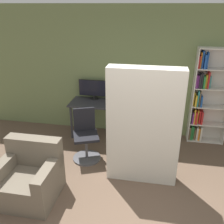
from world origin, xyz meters
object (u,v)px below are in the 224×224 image
at_px(mattress_near, 144,128).
at_px(bookshelf, 206,99).
at_px(monitor, 94,89).
at_px(office_chair, 86,139).
at_px(armchair, 30,177).

bearing_deg(mattress_near, bookshelf, 53.24).
distance_m(monitor, office_chair, 1.27).
xyz_separation_m(monitor, mattress_near, (1.17, -1.53, -0.06)).
distance_m(bookshelf, mattress_near, 1.91).
bearing_deg(bookshelf, mattress_near, -126.76).
relative_size(monitor, office_chair, 0.71).
bearing_deg(bookshelf, monitor, 179.96).
relative_size(mattress_near, armchair, 2.22).
bearing_deg(monitor, armchair, -101.37).
distance_m(office_chair, bookshelf, 2.53).
distance_m(bookshelf, armchair, 3.60).
distance_m(office_chair, armchair, 1.25).
relative_size(bookshelf, armchair, 2.29).
distance_m(office_chair, mattress_near, 1.28).
bearing_deg(office_chair, monitor, 95.25).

